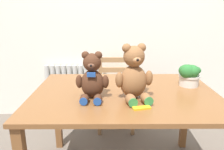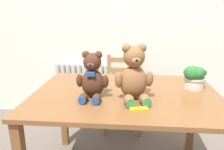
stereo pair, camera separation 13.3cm
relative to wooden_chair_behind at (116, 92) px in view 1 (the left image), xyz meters
The scene contains 8 objects.
wall_back 0.92m from the wooden_chair_behind, 81.44° to the left, with size 8.00×0.04×2.60m, color silver.
radiator 0.61m from the wooden_chair_behind, 157.33° to the left, with size 0.72×0.10×0.70m.
dining_table 0.94m from the wooden_chair_behind, 87.15° to the right, with size 1.38×0.98×0.77m.
wooden_chair_behind is the anchor object (origin of this frame).
teddy_bear_left 1.15m from the wooden_chair_behind, 100.36° to the right, with size 0.23×0.23×0.33m.
teddy_bear_right 1.15m from the wooden_chair_behind, 84.41° to the right, with size 0.27×0.29×0.38m.
potted_plant 1.06m from the wooden_chair_behind, 53.02° to the right, with size 0.18×0.19×0.19m.
chocolate_bar 1.26m from the wooden_chair_behind, 83.69° to the right, with size 0.11×0.04×0.01m, color gold.
Camera 1 is at (-0.10, -1.06, 1.36)m, focal length 35.00 mm.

